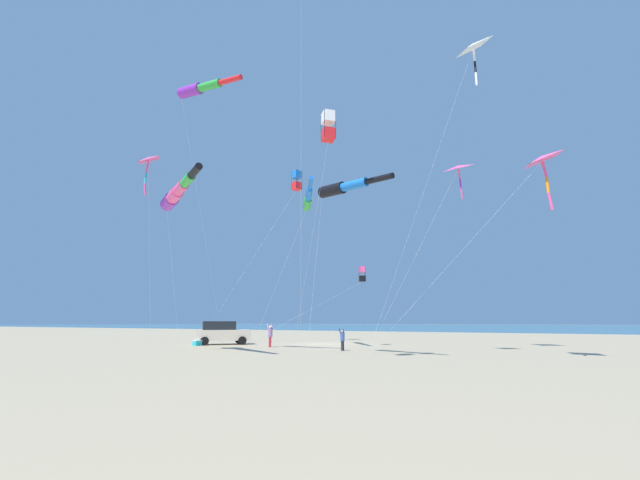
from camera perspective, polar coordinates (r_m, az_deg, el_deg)
ground_plane at (r=34.04m, az=0.24°, el=-14.77°), size 600.00×600.00×0.00m
ocean_water_strip at (r=194.93m, az=26.63°, el=-11.09°), size 240.00×600.00×0.01m
parked_car at (r=33.99m, az=-14.02°, el=-12.83°), size 4.49×4.16×1.85m
cooler_box at (r=32.82m, az=-17.30°, el=-14.00°), size 0.62×0.42×0.42m
person_adult_flyer at (r=29.77m, az=-7.21°, el=-13.35°), size 0.59×0.60×1.68m
person_child_green_jacket at (r=26.03m, az=3.26°, el=-13.97°), size 0.43×0.34×1.42m
kite_windsock_magenta_far_left at (r=27.76m, az=-16.85°, el=20.24°), size 9.41×9.20×16.77m
kite_windsock_teal_far_right at (r=22.28m, az=3.47°, el=7.61°), size 2.78×6.78×9.63m
kite_windsock_black_fish_shape at (r=25.47m, az=-19.99°, el=6.40°), size 9.57×12.03×9.80m
kite_delta_green_low_center at (r=31.22m, az=21.19°, el=24.52°), size 1.98×9.18×20.42m
kite_box_yellow_midlevel at (r=38.43m, az=-3.39°, el=8.56°), size 6.69×5.78×16.07m
kite_windsock_small_distant at (r=30.84m, az=-1.73°, el=6.00°), size 5.00×8.28×11.63m
kite_box_checkered_midright at (r=20.15m, az=1.20°, el=16.04°), size 8.43×7.93×11.94m
kite_box_rainbow_low_near at (r=31.09m, az=6.08°, el=-4.94°), size 2.59×10.00×6.05m
kite_delta_purple_drifting at (r=27.26m, az=-23.62°, el=10.48°), size 6.47×7.02×12.07m
kite_delta_red_high_left at (r=23.37m, az=29.36°, el=10.00°), size 2.49×10.40×10.27m
kite_delta_long_streamer_left at (r=26.29m, az=19.31°, el=9.73°), size 1.41×6.76×11.47m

